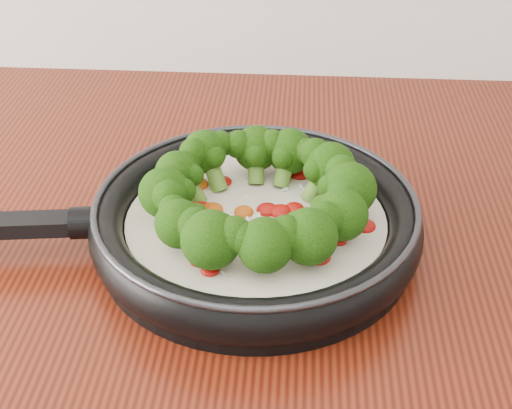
{
  "coord_description": "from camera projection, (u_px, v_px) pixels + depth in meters",
  "views": [
    {
      "loc": [
        0.01,
        0.46,
        1.35
      ],
      "look_at": [
        -0.03,
        1.06,
        0.95
      ],
      "focal_mm": 50.99,
      "sensor_mm": 36.0,
      "label": 1
    }
  ],
  "objects": [
    {
      "name": "skillet",
      "position": [
        255.0,
        216.0,
        0.72
      ],
      "size": [
        0.53,
        0.37,
        0.1
      ],
      "color": "black",
      "rests_on": "counter"
    }
  ]
}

